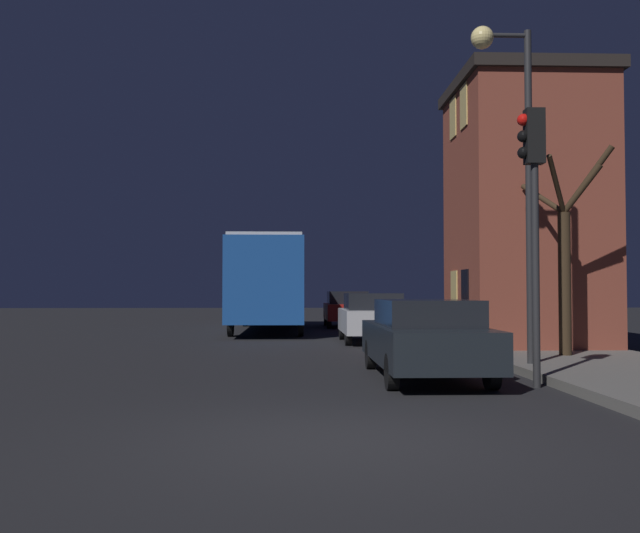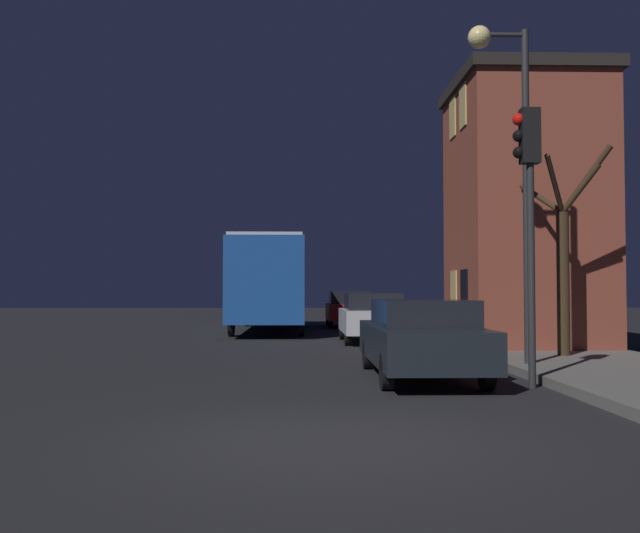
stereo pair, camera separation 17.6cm
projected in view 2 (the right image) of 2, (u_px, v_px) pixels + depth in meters
ground_plane at (324, 440)px, 7.44m from camera, size 120.00×120.00×0.00m
brick_building at (525, 210)px, 18.79m from camera, size 3.75×4.23×7.04m
streetlamp at (507, 128)px, 13.85m from camera, size 1.19×0.44×6.58m
traffic_light at (528, 187)px, 11.53m from camera, size 0.43×0.24×4.52m
bare_tree at (564, 256)px, 15.52m from camera, size 1.55×2.06×4.50m
bus at (271, 278)px, 28.21m from camera, size 2.61×11.19×3.48m
car_near_lane at (421, 337)px, 12.67m from camera, size 1.76×4.74×1.40m
car_mid_lane at (372, 317)px, 21.64m from camera, size 1.82×3.96×1.49m
car_far_lane at (349, 308)px, 31.19m from camera, size 1.88×4.30×1.55m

